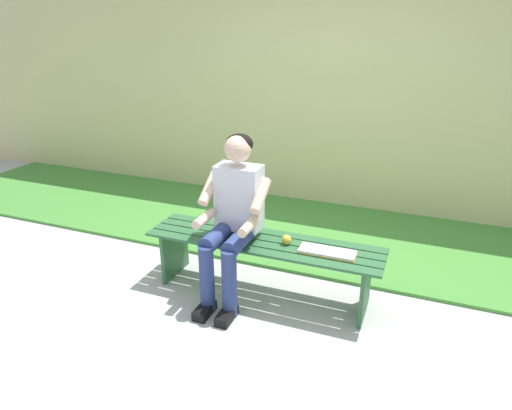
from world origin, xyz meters
TOP-DOWN VIEW (x-y plane):
  - ground_plane at (1.14, 1.00)m, footprint 10.00×7.00m
  - grass_strip at (0.00, -1.36)m, footprint 9.00×1.98m
  - brick_wall at (0.50, -2.15)m, footprint 9.50×0.24m
  - bench_near at (0.00, 0.00)m, footprint 1.84×0.45m
  - person_seated at (0.21, 0.10)m, footprint 0.50×0.69m
  - apple at (-0.18, -0.01)m, footprint 0.08×0.08m
  - book_open at (-0.50, 0.02)m, footprint 0.41×0.16m

SIDE VIEW (x-z plane):
  - ground_plane at x=1.14m, z-range -0.04..0.00m
  - grass_strip at x=0.00m, z-range 0.00..0.03m
  - bench_near at x=0.00m, z-range 0.12..0.59m
  - book_open at x=-0.50m, z-range 0.46..0.48m
  - apple at x=-0.18m, z-range 0.46..0.54m
  - person_seated at x=0.21m, z-range 0.07..1.33m
  - brick_wall at x=0.50m, z-range 0.00..2.52m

